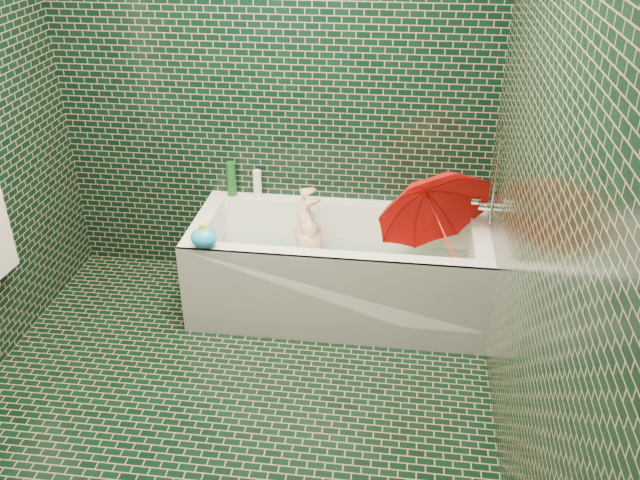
# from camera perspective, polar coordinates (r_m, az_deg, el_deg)

# --- Properties ---
(floor) EXTENTS (2.80, 2.80, 0.00)m
(floor) POSITION_cam_1_polar(r_m,az_deg,el_deg) (3.44, -8.11, -14.56)
(floor) COLOR black
(floor) RESTS_ON ground
(wall_back) EXTENTS (2.80, 0.00, 2.80)m
(wall_back) POSITION_cam_1_polar(r_m,az_deg,el_deg) (4.02, -4.17, 12.96)
(wall_back) COLOR black
(wall_back) RESTS_ON floor
(wall_front) EXTENTS (2.80, 0.00, 2.80)m
(wall_front) POSITION_cam_1_polar(r_m,az_deg,el_deg) (1.68, -23.90, -15.38)
(wall_front) COLOR black
(wall_front) RESTS_ON floor
(wall_right) EXTENTS (0.00, 2.80, 2.80)m
(wall_right) POSITION_cam_1_polar(r_m,az_deg,el_deg) (2.67, 17.86, 3.11)
(wall_right) COLOR black
(wall_right) RESTS_ON floor
(bathtub) EXTENTS (1.70, 0.75, 0.55)m
(bathtub) POSITION_cam_1_polar(r_m,az_deg,el_deg) (4.02, 1.56, -3.20)
(bathtub) COLOR white
(bathtub) RESTS_ON floor
(bath_mat) EXTENTS (1.35, 0.47, 0.01)m
(bath_mat) POSITION_cam_1_polar(r_m,az_deg,el_deg) (4.07, 1.58, -3.73)
(bath_mat) COLOR green
(bath_mat) RESTS_ON bathtub
(water) EXTENTS (1.48, 0.53, 0.00)m
(water) POSITION_cam_1_polar(r_m,az_deg,el_deg) (3.99, 1.60, -1.99)
(water) COLOR silver
(water) RESTS_ON bathtub
(faucet) EXTENTS (0.18, 0.19, 0.55)m
(faucet) POSITION_cam_1_polar(r_m,az_deg,el_deg) (3.78, 14.08, 3.31)
(faucet) COLOR silver
(faucet) RESTS_ON wall_right
(child) EXTENTS (0.87, 0.48, 0.24)m
(child) POSITION_cam_1_polar(r_m,az_deg,el_deg) (4.04, -0.61, -1.44)
(child) COLOR #DDAD8A
(child) RESTS_ON bathtub
(umbrella) EXTENTS (0.89, 0.99, 0.95)m
(umbrella) POSITION_cam_1_polar(r_m,az_deg,el_deg) (3.78, 10.17, 1.06)
(umbrella) COLOR red
(umbrella) RESTS_ON bathtub
(soap_bottle_a) EXTENTS (0.12, 0.12, 0.28)m
(soap_bottle_a) POSITION_cam_1_polar(r_m,az_deg,el_deg) (4.17, 12.59, 2.62)
(soap_bottle_a) COLOR white
(soap_bottle_a) RESTS_ON bathtub
(soap_bottle_b) EXTENTS (0.09, 0.10, 0.19)m
(soap_bottle_b) POSITION_cam_1_polar(r_m,az_deg,el_deg) (4.17, 13.15, 2.51)
(soap_bottle_b) COLOR #571D6E
(soap_bottle_b) RESTS_ON bathtub
(soap_bottle_c) EXTENTS (0.17, 0.17, 0.17)m
(soap_bottle_c) POSITION_cam_1_polar(r_m,az_deg,el_deg) (4.13, 12.33, 2.40)
(soap_bottle_c) COLOR #14481A
(soap_bottle_c) RESTS_ON bathtub
(bottle_right_tall) EXTENTS (0.07, 0.07, 0.21)m
(bottle_right_tall) POSITION_cam_1_polar(r_m,az_deg,el_deg) (4.11, 10.82, 3.98)
(bottle_right_tall) COLOR #14481A
(bottle_right_tall) RESTS_ON bathtub
(bottle_right_pump) EXTENTS (0.06, 0.06, 0.17)m
(bottle_right_pump) POSITION_cam_1_polar(r_m,az_deg,el_deg) (4.12, 12.30, 3.60)
(bottle_right_pump) COLOR silver
(bottle_right_pump) RESTS_ON bathtub
(bottle_left_tall) EXTENTS (0.08, 0.08, 0.22)m
(bottle_left_tall) POSITION_cam_1_polar(r_m,az_deg,el_deg) (4.24, -7.47, 5.13)
(bottle_left_tall) COLOR #14481A
(bottle_left_tall) RESTS_ON bathtub
(bottle_left_short) EXTENTS (0.07, 0.07, 0.17)m
(bottle_left_short) POSITION_cam_1_polar(r_m,az_deg,el_deg) (4.20, -5.30, 4.74)
(bottle_left_short) COLOR white
(bottle_left_short) RESTS_ON bathtub
(rubber_duck) EXTENTS (0.10, 0.07, 0.08)m
(rubber_duck) POSITION_cam_1_polar(r_m,az_deg,el_deg) (4.13, 9.21, 3.26)
(rubber_duck) COLOR #FFF41A
(rubber_duck) RESTS_ON bathtub
(bath_toy) EXTENTS (0.17, 0.16, 0.14)m
(bath_toy) POSITION_cam_1_polar(r_m,az_deg,el_deg) (3.67, -9.76, 0.22)
(bath_toy) COLOR #1998E9
(bath_toy) RESTS_ON bathtub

